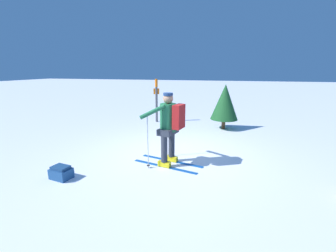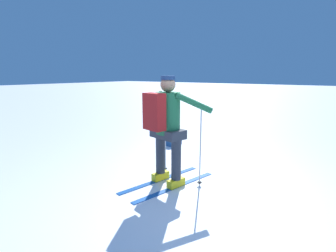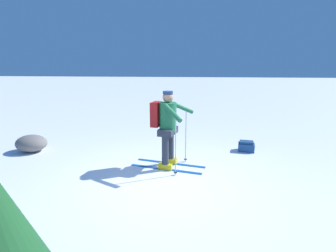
% 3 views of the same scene
% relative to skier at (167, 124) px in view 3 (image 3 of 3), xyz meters
% --- Properties ---
extents(ground_plane, '(80.00, 80.00, 0.00)m').
position_rel_skier_xyz_m(ground_plane, '(0.03, -0.62, -1.00)').
color(ground_plane, white).
extents(skier, '(1.70, 1.07, 1.71)m').
position_rel_skier_xyz_m(skier, '(0.00, 0.00, 0.00)').
color(skier, '#144C9E').
rests_on(skier, ground_plane).
extents(dropped_backpack, '(0.45, 0.37, 0.27)m').
position_rel_skier_xyz_m(dropped_backpack, '(1.99, 1.27, -0.87)').
color(dropped_backpack, navy).
rests_on(dropped_backpack, ground_plane).
extents(rock_boulder, '(0.81, 0.68, 0.44)m').
position_rel_skier_xyz_m(rock_boulder, '(-3.67, 0.67, -0.78)').
color(rock_boulder, slate).
rests_on(rock_boulder, ground_plane).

